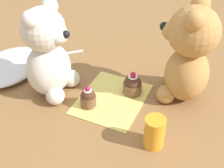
# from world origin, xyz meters

# --- Properties ---
(ground_plane) EXTENTS (4.00, 4.00, 0.00)m
(ground_plane) POSITION_xyz_m (0.00, 0.00, 0.00)
(ground_plane) COLOR olive
(knitted_placemat) EXTENTS (0.22, 0.18, 0.01)m
(knitted_placemat) POSITION_xyz_m (0.00, 0.00, 0.00)
(knitted_placemat) COLOR #E0D166
(knitted_placemat) RESTS_ON ground_plane
(tulle_cloth) EXTENTS (0.24, 0.18, 0.04)m
(tulle_cloth) POSITION_xyz_m (-0.01, 0.36, 0.02)
(tulle_cloth) COLOR silver
(tulle_cloth) RESTS_ON ground_plane
(teddy_bear_cream) EXTENTS (0.14, 0.14, 0.27)m
(teddy_bear_cream) POSITION_xyz_m (-0.04, 0.18, 0.13)
(teddy_bear_cream) COLOR silver
(teddy_bear_cream) RESTS_ON ground_plane
(teddy_bear_tan) EXTENTS (0.15, 0.16, 0.29)m
(teddy_bear_tan) POSITION_xyz_m (0.10, -0.18, 0.14)
(teddy_bear_tan) COLOR #B78447
(teddy_bear_tan) RESTS_ON ground_plane
(cupcake_near_cream_bear) EXTENTS (0.04, 0.04, 0.06)m
(cupcake_near_cream_bear) POSITION_xyz_m (-0.05, 0.05, 0.03)
(cupcake_near_cream_bear) COLOR brown
(cupcake_near_cream_bear) RESTS_ON knitted_placemat
(cupcake_near_tan_bear) EXTENTS (0.05, 0.05, 0.07)m
(cupcake_near_tan_bear) POSITION_xyz_m (0.05, -0.04, 0.03)
(cupcake_near_tan_bear) COLOR brown
(cupcake_near_tan_bear) RESTS_ON knitted_placemat
(juice_glass) EXTENTS (0.05, 0.05, 0.08)m
(juice_glass) POSITION_xyz_m (-0.11, -0.16, 0.04)
(juice_glass) COLOR orange
(juice_glass) RESTS_ON ground_plane
(teaspoon) EXTENTS (0.09, 0.10, 0.01)m
(teaspoon) POSITION_xyz_m (0.16, 0.25, 0.00)
(teaspoon) COLOR silver
(teaspoon) RESTS_ON ground_plane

